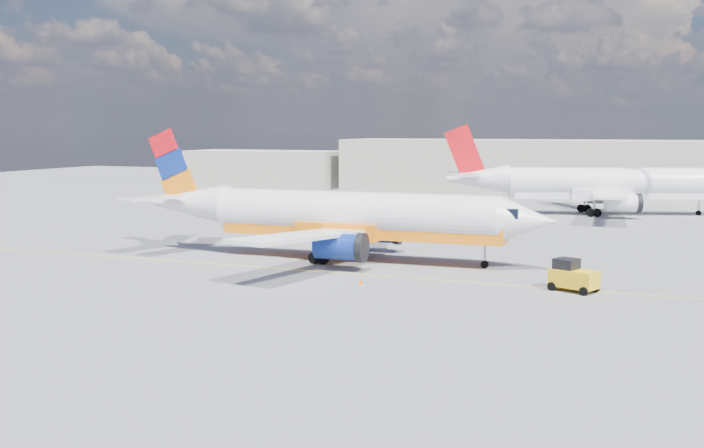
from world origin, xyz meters
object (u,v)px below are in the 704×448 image
(main_jet, at_px, (342,216))
(traffic_cone, at_px, (361,281))
(second_jet, at_px, (598,185))
(gse_tug, at_px, (573,276))

(main_jet, bearing_deg, traffic_cone, -62.74)
(main_jet, bearing_deg, second_jet, 66.60)
(main_jet, distance_m, gse_tug, 18.26)
(main_jet, distance_m, traffic_cone, 10.19)
(second_jet, xyz_separation_m, gse_tug, (1.59, -44.53, -2.49))
(traffic_cone, bearing_deg, second_jet, 77.01)
(second_jet, height_order, traffic_cone, second_jet)
(main_jet, height_order, gse_tug, main_jet)
(main_jet, xyz_separation_m, traffic_cone, (4.69, -8.52, -3.03))
(gse_tug, bearing_deg, second_jet, 114.90)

